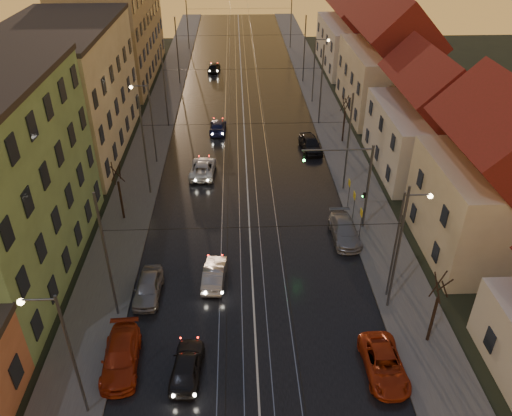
{
  "coord_description": "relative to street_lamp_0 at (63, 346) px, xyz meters",
  "views": [
    {
      "loc": [
        -0.84,
        -14.37,
        22.64
      ],
      "look_at": [
        0.48,
        17.44,
        2.42
      ],
      "focal_mm": 35.0,
      "sensor_mm": 36.0,
      "label": 1
    }
  ],
  "objects": [
    {
      "name": "road",
      "position": [
        9.1,
        38.0,
        -4.87
      ],
      "size": [
        16.0,
        120.0,
        0.04
      ],
      "primitive_type": "cube",
      "color": "black",
      "rests_on": "ground"
    },
    {
      "name": "sidewalk_left",
      "position": [
        -0.9,
        38.0,
        -4.81
      ],
      "size": [
        4.0,
        120.0,
        0.15
      ],
      "primitive_type": "cube",
      "color": "#4C4C4C",
      "rests_on": "ground"
    },
    {
      "name": "sidewalk_right",
      "position": [
        19.1,
        38.0,
        -4.81
      ],
      "size": [
        4.0,
        120.0,
        0.15
      ],
      "primitive_type": "cube",
      "color": "#4C4C4C",
      "rests_on": "ground"
    },
    {
      "name": "tram_rail_0",
      "position": [
        6.9,
        38.0,
        -4.83
      ],
      "size": [
        0.06,
        120.0,
        0.03
      ],
      "primitive_type": "cube",
      "color": "gray",
      "rests_on": "road"
    },
    {
      "name": "tram_rail_1",
      "position": [
        8.33,
        38.0,
        -4.83
      ],
      "size": [
        0.06,
        120.0,
        0.03
      ],
      "primitive_type": "cube",
      "color": "gray",
      "rests_on": "road"
    },
    {
      "name": "tram_rail_2",
      "position": [
        9.87,
        38.0,
        -4.83
      ],
      "size": [
        0.06,
        120.0,
        0.03
      ],
      "primitive_type": "cube",
      "color": "gray",
      "rests_on": "road"
    },
    {
      "name": "tram_rail_3",
      "position": [
        11.3,
        38.0,
        -4.83
      ],
      "size": [
        0.06,
        120.0,
        0.03
      ],
      "primitive_type": "cube",
      "color": "gray",
      "rests_on": "road"
    },
    {
      "name": "apartment_left_2",
      "position": [
        -8.4,
        32.0,
        1.11
      ],
      "size": [
        10.0,
        20.0,
        12.0
      ],
      "primitive_type": "cube",
      "color": "#B7B08D",
      "rests_on": "ground"
    },
    {
      "name": "apartment_left_3",
      "position": [
        -8.4,
        56.0,
        2.11
      ],
      "size": [
        10.0,
        24.0,
        14.0
      ],
      "primitive_type": "cube",
      "color": "#968461",
      "rests_on": "ground"
    },
    {
      "name": "house_right_1",
      "position": [
        26.1,
        13.0,
        0.56
      ],
      "size": [
        8.67,
        10.2,
        10.8
      ],
      "color": "beige",
      "rests_on": "ground"
    },
    {
      "name": "house_right_2",
      "position": [
        26.1,
        26.0,
        -0.24
      ],
      "size": [
        9.18,
        12.24,
        9.2
      ],
      "color": "silver",
      "rests_on": "ground"
    },
    {
      "name": "house_right_3",
      "position": [
        26.1,
        41.0,
        0.92
      ],
      "size": [
        9.18,
        14.28,
        11.5
      ],
      "color": "beige",
      "rests_on": "ground"
    },
    {
      "name": "house_right_4",
      "position": [
        26.1,
        59.0,
        0.16
      ],
      "size": [
        9.18,
        16.32,
        10.0
      ],
      "color": "silver",
      "rests_on": "ground"
    },
    {
      "name": "catenary_pole_l_1",
      "position": [
        0.5,
        7.0,
        -0.39
      ],
      "size": [
        0.16,
        0.16,
        9.0
      ],
      "primitive_type": "cylinder",
      "color": "#595B60",
      "rests_on": "ground"
    },
    {
      "name": "catenary_pole_r_1",
      "position": [
        17.7,
        7.0,
        -0.39
      ],
      "size": [
        0.16,
        0.16,
        9.0
      ],
      "primitive_type": "cylinder",
      "color": "#595B60",
      "rests_on": "ground"
    },
    {
      "name": "catenary_pole_l_2",
      "position": [
        0.5,
        22.0,
        -0.39
      ],
      "size": [
        0.16,
        0.16,
        9.0
      ],
      "primitive_type": "cylinder",
      "color": "#595B60",
      "rests_on": "ground"
    },
    {
      "name": "catenary_pole_r_2",
      "position": [
        17.7,
        22.0,
        -0.39
      ],
      "size": [
        0.16,
        0.16,
        9.0
      ],
      "primitive_type": "cylinder",
      "color": "#595B60",
      "rests_on": "ground"
    },
    {
      "name": "catenary_pole_l_3",
      "position": [
        0.5,
        37.0,
        -0.39
      ],
      "size": [
        0.16,
        0.16,
        9.0
      ],
      "primitive_type": "cylinder",
      "color": "#595B60",
      "rests_on": "ground"
    },
    {
      "name": "catenary_pole_r_3",
      "position": [
        17.7,
        37.0,
        -0.39
      ],
      "size": [
        0.16,
        0.16,
        9.0
      ],
      "primitive_type": "cylinder",
      "color": "#595B60",
      "rests_on": "ground"
    },
    {
      "name": "catenary_pole_l_4",
      "position": [
        0.5,
        52.0,
        -0.39
      ],
      "size": [
        0.16,
        0.16,
        9.0
      ],
      "primitive_type": "cylinder",
      "color": "#595B60",
      "rests_on": "ground"
    },
    {
      "name": "catenary_pole_r_4",
      "position": [
        17.7,
        52.0,
        -0.39
      ],
      "size": [
        0.16,
        0.16,
        9.0
      ],
      "primitive_type": "cylinder",
      "color": "#595B60",
      "rests_on": "ground"
    },
    {
      "name": "catenary_pole_l_5",
      "position": [
        0.5,
        70.0,
        -0.39
      ],
      "size": [
        0.16,
        0.16,
        9.0
      ],
      "primitive_type": "cylinder",
      "color": "#595B60",
      "rests_on": "ground"
    },
    {
      "name": "catenary_pole_r_5",
      "position": [
        17.7,
        70.0,
        -0.39
      ],
      "size": [
        0.16,
        0.16,
        9.0
      ],
      "primitive_type": "cylinder",
      "color": "#595B60",
      "rests_on": "ground"
    },
    {
      "name": "street_lamp_0",
      "position": [
        0.0,
        0.0,
        0.0
      ],
      "size": [
        1.75,
        0.32,
        8.0
      ],
      "color": "#595B60",
      "rests_on": "ground"
    },
    {
      "name": "street_lamp_1",
      "position": [
        18.21,
        8.0,
        0.0
      ],
      "size": [
        1.75,
        0.32,
        8.0
      ],
      "color": "#595B60",
      "rests_on": "ground"
    },
    {
      "name": "street_lamp_2",
      "position": [
        0.0,
        28.0,
        0.0
      ],
      "size": [
        1.75,
        0.32,
        8.0
      ],
      "color": "#595B60",
      "rests_on": "ground"
    },
    {
      "name": "street_lamp_3",
      "position": [
        18.21,
        44.0,
        0.0
      ],
      "size": [
        1.75,
        0.32,
        8.0
      ],
      "color": "#595B60",
      "rests_on": "ground"
    },
    {
      "name": "traffic_light_mast",
      "position": [
        17.1,
        16.0,
        -0.29
      ],
      "size": [
        5.3,
        0.32,
        7.2
      ],
      "color": "#595B60",
      "rests_on": "ground"
    },
    {
      "name": "bare_tree_0",
      "position": [
        -1.09,
        18.0,
        -2.4
      ],
      "size": [
        1.09,
        1.09,
        5.11
      ],
      "color": "black",
      "rests_on": "ground"
    },
    {
      "name": "bare_tree_1",
      "position": [
        19.31,
        4.0,
        -2.4
      ],
      "size": [
        1.09,
        1.09,
        5.11
      ],
      "color": "black",
      "rests_on": "ground"
    },
    {
      "name": "bare_tree_2",
      "position": [
        19.51,
        32.0,
        -2.4
      ],
      "size": [
        1.09,
        1.09,
        5.11
      ],
      "color": "black",
      "rests_on": "ground"
    },
    {
      "name": "driving_car_0",
      "position": [
        5.23,
        2.22,
        -4.21
      ],
      "size": [
        1.94,
        4.11,
        1.36
      ],
      "primitive_type": "imported",
      "rotation": [
        0.0,
        0.0,
        3.05
      ],
      "color": "black",
      "rests_on": "ground"
    },
    {
      "name": "driving_car_1",
      "position": [
        6.53,
        9.98,
        -4.23
      ],
      "size": [
        1.72,
        4.09,
        1.31
      ],
      "primitive_type": "imported",
      "rotation": [
        0.0,
        0.0,
        3.06
      ],
      "color": "#929397",
      "rests_on": "ground"
    },
    {
      "name": "driving_car_2",
      "position": [
        4.99,
        25.43,
        -4.21
      ],
      "size": [
        2.5,
        4.96,
        1.35
      ],
      "primitive_type": "imported",
      "rotation": [
        0.0,
        0.0,
        3.09
      ],
      "color": "silver",
      "rests_on": "ground"
    },
    {
      "name": "driving_car_3",
      "position": [
        6.17,
        35.3,
        -4.26
      ],
      "size": [
        1.88,
        4.37,
        1.25
      ],
      "primitive_type": "imported",
      "rotation": [
        0.0,
        0.0,
        3.11
      ],
      "color": "#171C45",
      "rests_on": "ground"
    },
    {
      "name": "driving_car_4",
      "position": [
        5.09,
        57.46,
        -4.22
      ],
      "size": [
        1.98,
        4.03,
        1.32
      ],
      "primitive_type": "imported",
      "rotation": [
        0.0,
        0.0,
        3.03
      ],
      "color": "black",
      "rests_on": "ground"
    },
    {
      "name": "parked_left_2",
      "position": [
        1.5,
        2.98,
        -4.19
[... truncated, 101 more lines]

